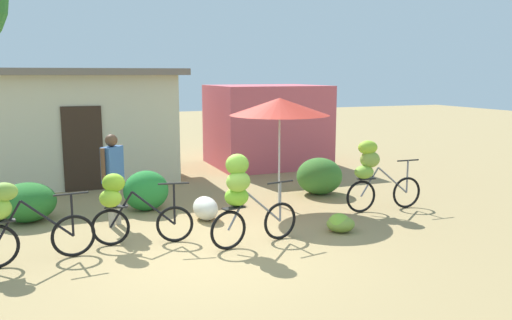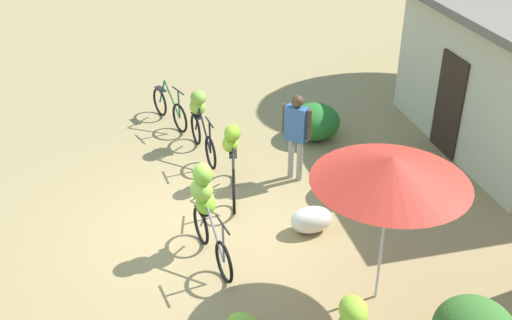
{
  "view_description": "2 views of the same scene",
  "coord_description": "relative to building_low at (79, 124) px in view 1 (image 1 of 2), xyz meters",
  "views": [
    {
      "loc": [
        -2.08,
        -7.42,
        2.74
      ],
      "look_at": [
        1.14,
        0.82,
        1.26
      ],
      "focal_mm": 36.19,
      "sensor_mm": 36.0,
      "label": 1
    },
    {
      "loc": [
        8.18,
        -1.02,
        5.95
      ],
      "look_at": [
        -0.18,
        1.01,
        1.07
      ],
      "focal_mm": 43.03,
      "sensor_mm": 36.0,
      "label": 2
    }
  ],
  "objects": [
    {
      "name": "ground_plane",
      "position": [
        1.5,
        -6.62,
        -1.46
      ],
      "size": [
        60.0,
        60.0,
        0.0
      ],
      "primitive_type": "plane",
      "color": "#9C8354"
    },
    {
      "name": "hedge_bush_front_left",
      "position": [
        -1.15,
        -3.75,
        -1.09
      ],
      "size": [
        1.05,
        1.03,
        0.73
      ],
      "primitive_type": "ellipsoid",
      "color": "#266D28",
      "rests_on": "ground"
    },
    {
      "name": "hedge_bush_mid",
      "position": [
        5.01,
        -3.76,
        -1.04
      ],
      "size": [
        1.05,
        1.02,
        0.84
      ],
      "primitive_type": "ellipsoid",
      "color": "#38722A",
      "rests_on": "ground"
    },
    {
      "name": "market_umbrella",
      "position": [
        3.69,
        -4.45,
        0.62
      ],
      "size": [
        2.04,
        2.04,
        2.26
      ],
      "color": "beige",
      "rests_on": "ground"
    },
    {
      "name": "person_vendor",
      "position": [
        0.34,
        -4.63,
        -0.43
      ],
      "size": [
        0.43,
        0.43,
        1.68
      ],
      "color": "gray",
      "rests_on": "ground"
    },
    {
      "name": "banana_pile_on_ground",
      "position": [
        3.97,
        -6.45,
        -1.3
      ],
      "size": [
        0.62,
        0.61,
        0.32
      ],
      "color": "olive",
      "rests_on": "ground"
    },
    {
      "name": "building_low",
      "position": [
        0.0,
        0.0,
        0.0
      ],
      "size": [
        5.14,
        3.33,
        2.87
      ],
      "color": "beige",
      "rests_on": "ground"
    },
    {
      "name": "bicycle_rightmost",
      "position": [
        5.25,
        -5.5,
        -0.6
      ],
      "size": [
        1.72,
        0.43,
        1.44
      ],
      "color": "black",
      "rests_on": "ground"
    },
    {
      "name": "bicycle_by_shop",
      "position": [
        2.11,
        -6.57,
        -0.58
      ],
      "size": [
        1.6,
        0.45,
        1.51
      ],
      "color": "black",
      "rests_on": "ground"
    },
    {
      "name": "shop_pink",
      "position": [
        5.37,
        0.31,
        -0.26
      ],
      "size": [
        3.2,
        2.8,
        2.4
      ],
      "primitive_type": "cube",
      "color": "#C9515E",
      "rests_on": "ground"
    },
    {
      "name": "bicycle_center_loaded",
      "position": [
        0.39,
        -5.82,
        -0.77
      ],
      "size": [
        1.61,
        0.47,
        1.18
      ],
      "color": "black",
      "rests_on": "ground"
    },
    {
      "name": "produce_sack",
      "position": [
        1.99,
        -4.85,
        -1.24
      ],
      "size": [
        0.49,
        0.73,
        0.44
      ],
      "primitive_type": "ellipsoid",
      "rotation": [
        0.0,
        0.0,
        1.64
      ],
      "color": "silver",
      "rests_on": "ground"
    },
    {
      "name": "hedge_bush_front_right",
      "position": [
        1.06,
        -3.75,
        -1.05
      ],
      "size": [
        0.9,
        0.77,
        0.81
      ],
      "primitive_type": "ellipsoid",
      "color": "#268032",
      "rests_on": "ground"
    },
    {
      "name": "bicycle_near_pile",
      "position": [
        -1.19,
        -6.14,
        -0.74
      ],
      "size": [
        1.7,
        0.39,
        1.23
      ],
      "color": "black",
      "rests_on": "ground"
    }
  ]
}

